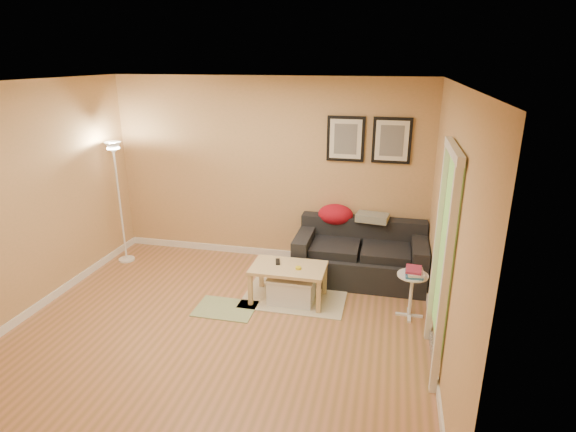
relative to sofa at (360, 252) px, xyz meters
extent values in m
plane|color=#B4734D|center=(-1.38, -1.53, -0.38)|extent=(4.50, 4.50, 0.00)
plane|color=white|center=(-1.38, -1.53, 2.23)|extent=(4.50, 4.50, 0.00)
plane|color=tan|center=(-1.38, 0.47, 0.92)|extent=(4.50, 0.00, 4.50)
plane|color=tan|center=(-1.38, -3.53, 0.92)|extent=(4.50, 0.00, 4.50)
plane|color=tan|center=(-3.63, -1.53, 0.92)|extent=(0.00, 4.00, 4.00)
plane|color=tan|center=(0.87, -1.53, 0.92)|extent=(0.00, 4.00, 4.00)
cube|color=white|center=(-1.38, 0.46, -0.33)|extent=(4.50, 0.02, 0.10)
cube|color=white|center=(-3.62, -1.53, -0.33)|extent=(0.02, 4.00, 0.10)
cube|color=white|center=(0.86, -1.53, -0.33)|extent=(0.02, 4.00, 0.10)
cube|color=beige|center=(-0.74, -0.71, -0.37)|extent=(1.25, 0.85, 0.01)
cube|color=#668C4C|center=(-1.48, -1.18, -0.37)|extent=(0.70, 0.50, 0.01)
cube|color=black|center=(-0.95, -0.70, 0.08)|extent=(0.09, 0.17, 0.02)
cylinder|color=yellow|center=(-0.67, -0.83, 0.09)|extent=(0.07, 0.07, 0.03)
camera|label=1|loc=(0.32, -5.73, 2.44)|focal=28.95mm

